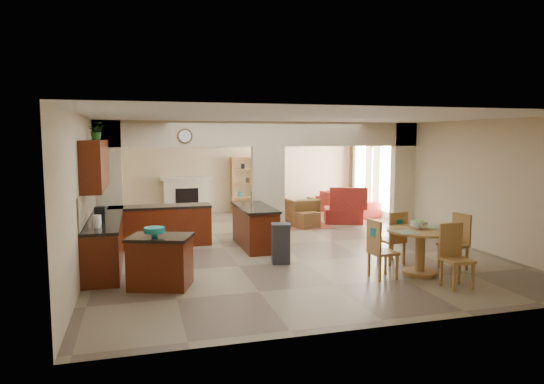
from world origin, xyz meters
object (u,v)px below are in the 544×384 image
object	(u,v)px
dining_table	(420,245)
sofa	(346,203)
kitchen_island	(160,261)
armchair	(302,211)

from	to	relation	value
dining_table	sofa	world-z (taller)	dining_table
kitchen_island	armchair	size ratio (longest dim) A/B	1.40
dining_table	armchair	world-z (taller)	dining_table
kitchen_island	sofa	distance (m)	8.65
kitchen_island	armchair	xyz separation A→B (m)	(4.07, 4.79, -0.05)
sofa	armchair	xyz separation A→B (m)	(-1.99, -1.39, 0.03)
dining_table	armchair	size ratio (longest dim) A/B	1.43
kitchen_island	sofa	size ratio (longest dim) A/B	0.49
kitchen_island	sofa	world-z (taller)	kitchen_island
dining_table	armchair	xyz separation A→B (m)	(-0.40, 5.25, -0.15)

